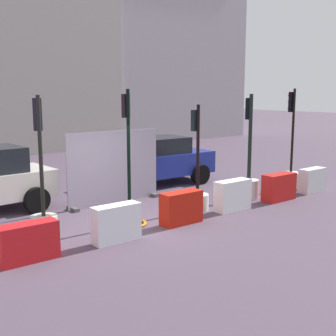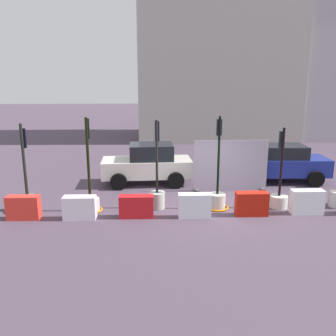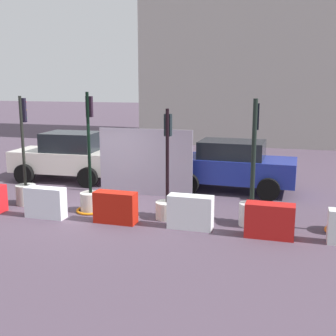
{
  "view_description": "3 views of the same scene",
  "coord_description": "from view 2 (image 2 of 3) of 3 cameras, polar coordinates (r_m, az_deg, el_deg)",
  "views": [
    {
      "loc": [
        -6.16,
        -9.02,
        3.29
      ],
      "look_at": [
        1.91,
        0.73,
        1.11
      ],
      "focal_mm": 47.42,
      "sensor_mm": 36.0,
      "label": 1
    },
    {
      "loc": [
        -2.52,
        -12.56,
        4.58
      ],
      "look_at": [
        -1.84,
        0.26,
        1.44
      ],
      "focal_mm": 38.68,
      "sensor_mm": 36.0,
      "label": 2
    },
    {
      "loc": [
        5.16,
        -11.02,
        3.65
      ],
      "look_at": [
        2.26,
        -0.35,
        1.42
      ],
      "focal_mm": 46.33,
      "sensor_mm": 36.0,
      "label": 3
    }
  ],
  "objects": [
    {
      "name": "site_fence_panel",
      "position": [
        15.33,
        9.82,
        0.13
      ],
      "size": [
        3.1,
        0.5,
        2.16
      ],
      "color": "#A097AB",
      "rests_on": "ground_plane"
    },
    {
      "name": "traffic_light_1",
      "position": [
        13.21,
        -12.18,
        -4.52
      ],
      "size": [
        0.85,
        0.85,
        3.35
      ],
      "color": "silver",
      "rests_on": "ground_plane"
    },
    {
      "name": "construction_barrier_2",
      "position": [
        12.42,
        -5.01,
        -6.05
      ],
      "size": [
        1.17,
        0.45,
        0.77
      ],
      "color": "red",
      "rests_on": "ground_plane"
    },
    {
      "name": "car_blue_estate",
      "position": [
        17.34,
        17.35,
        0.76
      ],
      "size": [
        4.21,
        2.19,
        1.7
      ],
      "color": "navy",
      "rests_on": "ground_plane"
    },
    {
      "name": "ground_plane",
      "position": [
        13.6,
        7.87,
        -6.06
      ],
      "size": [
        120.0,
        120.0,
        0.0
      ],
      "primitive_type": "plane",
      "color": "#4E3F4E"
    },
    {
      "name": "construction_barrier_5",
      "position": [
        13.6,
        21.05,
        -4.99
      ],
      "size": [
        1.14,
        0.43,
        0.85
      ],
      "color": "white",
      "rests_on": "ground_plane"
    },
    {
      "name": "construction_barrier_0",
      "position": [
        13.14,
        -21.82,
        -5.81
      ],
      "size": [
        1.09,
        0.42,
        0.81
      ],
      "color": "red",
      "rests_on": "ground_plane"
    },
    {
      "name": "traffic_light_0",
      "position": [
        13.78,
        -21.28,
        -4.18
      ],
      "size": [
        0.69,
        0.69,
        3.15
      ],
      "color": "#B8A7A2",
      "rests_on": "ground_plane"
    },
    {
      "name": "traffic_light_2",
      "position": [
        13.19,
        -1.73,
        -3.87
      ],
      "size": [
        0.59,
        0.59,
        3.23
      ],
      "color": "#B1B2A9",
      "rests_on": "ground_plane"
    },
    {
      "name": "construction_barrier_1",
      "position": [
        12.58,
        -13.74,
        -6.09
      ],
      "size": [
        1.1,
        0.46,
        0.79
      ],
      "color": "white",
      "rests_on": "ground_plane"
    },
    {
      "name": "building_main_facade",
      "position": [
        30.44,
        7.49,
        20.53
      ],
      "size": [
        12.54,
        8.03,
        16.43
      ],
      "color": "#A6A199",
      "rests_on": "ground_plane"
    },
    {
      "name": "construction_barrier_3",
      "position": [
        12.39,
        4.2,
        -5.93
      ],
      "size": [
        1.12,
        0.39,
        0.83
      ],
      "color": "white",
      "rests_on": "ground_plane"
    },
    {
      "name": "construction_barrier_4",
      "position": [
        12.87,
        13.03,
        -5.52
      ],
      "size": [
        1.12,
        0.44,
        0.83
      ],
      "color": "#B71A0D",
      "rests_on": "ground_plane"
    },
    {
      "name": "traffic_light_3",
      "position": [
        13.29,
        7.78,
        -4.21
      ],
      "size": [
        0.85,
        0.85,
        3.36
      ],
      "color": "beige",
      "rests_on": "ground_plane"
    },
    {
      "name": "car_white_van",
      "position": [
        16.28,
        -3.19,
        0.63
      ],
      "size": [
        4.01,
        2.19,
        1.8
      ],
      "color": "silver",
      "rests_on": "ground_plane"
    },
    {
      "name": "traffic_light_4",
      "position": [
        13.83,
        17.11,
        -3.77
      ],
      "size": [
        0.64,
        0.64,
        2.95
      ],
      "color": "silver",
      "rests_on": "ground_plane"
    }
  ]
}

